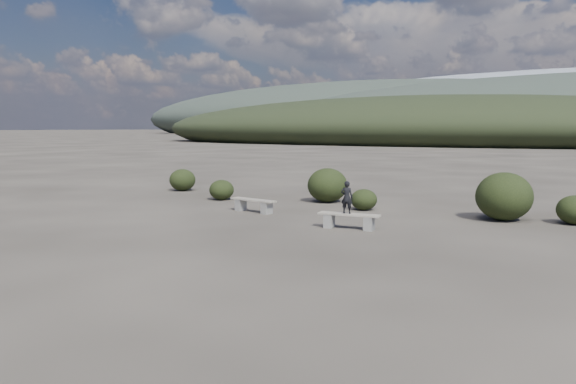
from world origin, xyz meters
The scene contains 10 objects.
ground centered at (0.00, 0.00, 0.00)m, with size 1200.00×1200.00×0.00m, color #2D2823.
bench_left centered at (-2.49, 5.78, 0.28)m, with size 1.87×0.64×0.46m.
bench_right centered at (1.74, 4.49, 0.28)m, with size 1.85×0.58×0.46m.
seated_person centered at (1.67, 4.48, 0.93)m, with size 0.35×0.23×0.95m, color black.
shrub_a centered at (-5.51, 7.91, 0.41)m, with size 1.01×1.01×0.83m, color black.
shrub_b centered at (-1.47, 9.49, 0.68)m, with size 1.58×1.58×1.36m, color black.
shrub_c centered at (0.63, 8.22, 0.38)m, with size 0.95×0.95×0.76m, color black.
shrub_d centered at (5.35, 8.40, 0.77)m, with size 1.76×1.76×1.54m, color black.
shrub_e centered at (7.35, 8.73, 0.45)m, with size 1.07×1.07×0.89m, color black.
shrub_f centered at (-9.12, 9.65, 0.51)m, with size 1.21×1.21×1.02m, color black.
Camera 1 is at (8.42, -10.32, 2.95)m, focal length 35.00 mm.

